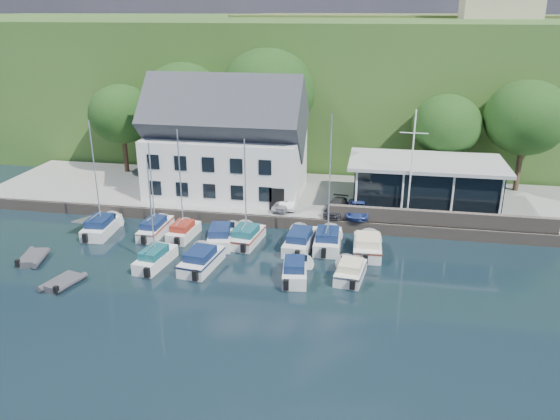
# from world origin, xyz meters

# --- Properties ---
(ground) EXTENTS (180.00, 180.00, 0.00)m
(ground) POSITION_xyz_m (0.00, 0.00, 0.00)
(ground) COLOR black
(ground) RESTS_ON ground
(quay) EXTENTS (60.00, 13.00, 1.00)m
(quay) POSITION_xyz_m (0.00, 17.50, 0.50)
(quay) COLOR gray
(quay) RESTS_ON ground
(quay_face) EXTENTS (60.00, 0.30, 1.00)m
(quay_face) POSITION_xyz_m (0.00, 11.00, 0.50)
(quay_face) COLOR #61574E
(quay_face) RESTS_ON ground
(hillside) EXTENTS (160.00, 75.00, 16.00)m
(hillside) POSITION_xyz_m (0.00, 62.00, 8.00)
(hillside) COLOR #325A21
(hillside) RESTS_ON ground
(field_patch) EXTENTS (50.00, 30.00, 0.30)m
(field_patch) POSITION_xyz_m (8.00, 70.00, 16.15)
(field_patch) COLOR #5A6331
(field_patch) RESTS_ON hillside
(harbor_building) EXTENTS (14.40, 8.20, 8.70)m
(harbor_building) POSITION_xyz_m (-7.00, 16.50, 5.35)
(harbor_building) COLOR white
(harbor_building) RESTS_ON quay
(club_pavilion) EXTENTS (13.20, 7.20, 4.10)m
(club_pavilion) POSITION_xyz_m (11.00, 16.00, 3.05)
(club_pavilion) COLOR black
(club_pavilion) RESTS_ON quay
(seawall) EXTENTS (18.00, 0.50, 1.20)m
(seawall) POSITION_xyz_m (12.00, 11.40, 1.60)
(seawall) COLOR #61574E
(seawall) RESTS_ON quay
(gangway) EXTENTS (1.20, 6.00, 1.40)m
(gangway) POSITION_xyz_m (-16.50, 9.00, 0.00)
(gangway) COLOR silver
(gangway) RESTS_ON ground
(car_silver) EXTENTS (2.06, 3.67, 1.18)m
(car_silver) POSITION_xyz_m (-0.92, 12.99, 1.59)
(car_silver) COLOR silver
(car_silver) RESTS_ON quay
(car_white) EXTENTS (1.48, 3.89, 1.27)m
(car_white) POSITION_xyz_m (-0.60, 13.73, 1.63)
(car_white) COLOR silver
(car_white) RESTS_ON quay
(car_dgrey) EXTENTS (2.08, 4.04, 1.12)m
(car_dgrey) POSITION_xyz_m (3.60, 12.69, 1.56)
(car_dgrey) COLOR #2B2B30
(car_dgrey) RESTS_ON quay
(car_blue) EXTENTS (1.52, 3.64, 1.23)m
(car_blue) POSITION_xyz_m (5.46, 12.56, 1.62)
(car_blue) COLOR navy
(car_blue) RESTS_ON quay
(flagpole) EXTENTS (2.18, 0.20, 9.08)m
(flagpole) POSITION_xyz_m (9.49, 12.27, 5.54)
(flagpole) COLOR white
(flagpole) RESTS_ON quay
(tree_0) EXTENTS (6.71, 6.71, 9.17)m
(tree_0) POSITION_xyz_m (-19.48, 21.41, 5.59)
(tree_0) COLOR black
(tree_0) RESTS_ON quay
(tree_1) EXTENTS (8.33, 8.33, 11.39)m
(tree_1) POSITION_xyz_m (-13.00, 22.29, 6.69)
(tree_1) COLOR black
(tree_1) RESTS_ON quay
(tree_2) EXTENTS (9.43, 9.43, 12.89)m
(tree_2) POSITION_xyz_m (-4.25, 22.19, 7.45)
(tree_2) COLOR black
(tree_2) RESTS_ON quay
(tree_4) EXTENTS (6.53, 6.53, 8.92)m
(tree_4) POSITION_xyz_m (13.08, 22.11, 5.46)
(tree_4) COLOR black
(tree_4) RESTS_ON quay
(tree_5) EXTENTS (7.63, 7.63, 10.43)m
(tree_5) POSITION_xyz_m (20.02, 22.01, 6.21)
(tree_5) COLOR black
(tree_5) RESTS_ON quay
(boat_r1_0) EXTENTS (2.49, 6.35, 9.19)m
(boat_r1_0) POSITION_xyz_m (-15.16, 7.22, 4.59)
(boat_r1_0) COLOR silver
(boat_r1_0) RESTS_ON ground
(boat_r1_1) EXTENTS (1.79, 6.42, 8.48)m
(boat_r1_1) POSITION_xyz_m (-10.75, 7.89, 4.24)
(boat_r1_1) COLOR silver
(boat_r1_1) RESTS_ON ground
(boat_r1_2) EXTENTS (2.18, 5.26, 8.29)m
(boat_r1_2) POSITION_xyz_m (-8.24, 7.61, 4.15)
(boat_r1_2) COLOR silver
(boat_r1_2) RESTS_ON ground
(boat_r1_3) EXTENTS (2.96, 6.30, 1.52)m
(boat_r1_3) POSITION_xyz_m (-4.96, 7.06, 0.76)
(boat_r1_3) COLOR silver
(boat_r1_3) RESTS_ON ground
(boat_r1_4) EXTENTS (2.80, 5.96, 8.62)m
(boat_r1_4) POSITION_xyz_m (-3.00, 7.47, 4.31)
(boat_r1_4) COLOR silver
(boat_r1_4) RESTS_ON ground
(boat_r1_5) EXTENTS (2.51, 6.98, 1.50)m
(boat_r1_5) POSITION_xyz_m (1.28, 7.34, 0.75)
(boat_r1_5) COLOR silver
(boat_r1_5) RESTS_ON ground
(boat_r1_6) EXTENTS (2.35, 6.07, 9.48)m
(boat_r1_6) POSITION_xyz_m (3.39, 7.68, 4.74)
(boat_r1_6) COLOR silver
(boat_r1_6) RESTS_ON ground
(boat_r1_7) EXTENTS (2.42, 5.88, 1.53)m
(boat_r1_7) POSITION_xyz_m (6.44, 7.13, 0.77)
(boat_r1_7) COLOR silver
(boat_r1_7) RESTS_ON ground
(boat_r2_1) EXTENTS (2.44, 6.00, 8.57)m
(boat_r2_1) POSITION_xyz_m (-8.52, 2.43, 4.29)
(boat_r2_1) COLOR silver
(boat_r2_1) RESTS_ON ground
(boat_r2_2) EXTENTS (2.85, 6.34, 1.49)m
(boat_r2_2) POSITION_xyz_m (-5.12, 2.65, 0.75)
(boat_r2_2) COLOR silver
(boat_r2_2) RESTS_ON ground
(boat_r2_3) EXTENTS (2.44, 5.57, 1.49)m
(boat_r2_3) POSITION_xyz_m (1.68, 2.17, 0.74)
(boat_r2_3) COLOR silver
(boat_r2_3) RESTS_ON ground
(boat_r2_4) EXTENTS (2.52, 5.03, 1.36)m
(boat_r2_4) POSITION_xyz_m (5.43, 2.85, 0.68)
(boat_r2_4) COLOR silver
(boat_r2_4) RESTS_ON ground
(dinghy_0) EXTENTS (2.41, 3.29, 0.69)m
(dinghy_0) POSITION_xyz_m (-17.64, 1.48, 0.35)
(dinghy_0) COLOR #3A3A3F
(dinghy_0) RESTS_ON ground
(dinghy_1) EXTENTS (2.35, 3.16, 0.66)m
(dinghy_1) POSITION_xyz_m (-13.44, -1.61, 0.33)
(dinghy_1) COLOR #3A3A3F
(dinghy_1) RESTS_ON ground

